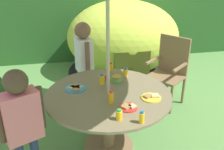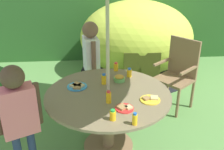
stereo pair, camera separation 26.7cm
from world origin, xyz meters
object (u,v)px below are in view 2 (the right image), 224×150
at_px(plate_center_back, 124,108).
at_px(juice_bottle_mid_right, 129,73).
at_px(dome_tent, 136,38).
at_px(child_in_pink_shirt, 18,111).
at_px(child_in_white_shirt, 91,55).
at_px(snack_bowl, 119,78).
at_px(wooden_chair, 178,70).
at_px(juice_bottle_near_left, 135,119).
at_px(juice_bottle_far_left, 104,79).
at_px(juice_bottle_far_right, 113,115).
at_px(garden_table, 108,107).
at_px(juice_bottle_center_front, 109,97).
at_px(plate_near_right, 150,99).
at_px(cup_near, 107,76).
at_px(plate_back_edge, 77,86).
at_px(juice_bottle_mid_left, 116,67).

bearing_deg(plate_center_back, juice_bottle_mid_right, 78.59).
distance_m(dome_tent, child_in_pink_shirt, 3.00).
xyz_separation_m(child_in_white_shirt, plate_center_back, (0.31, -1.26, -0.09)).
xyz_separation_m(snack_bowl, plate_center_back, (-0.01, -0.62, -0.02)).
bearing_deg(juice_bottle_mid_right, dome_tent, 77.86).
bearing_deg(wooden_chair, juice_bottle_near_left, -70.27).
height_order(juice_bottle_far_left, juice_bottle_far_right, juice_bottle_far_left).
xyz_separation_m(garden_table, plate_center_back, (0.14, -0.33, 0.18)).
bearing_deg(juice_bottle_far_right, juice_bottle_center_front, 93.31).
distance_m(juice_bottle_far_left, juice_bottle_far_right, 0.73).
xyz_separation_m(plate_near_right, juice_bottle_far_left, (-0.45, 0.41, 0.05)).
bearing_deg(juice_bottle_near_left, snack_bowl, 92.85).
distance_m(snack_bowl, juice_bottle_mid_right, 0.18).
distance_m(juice_bottle_near_left, juice_bottle_far_right, 0.20).
relative_size(wooden_chair, child_in_white_shirt, 0.80).
bearing_deg(juice_bottle_far_left, juice_bottle_center_front, -86.55).
distance_m(juice_bottle_mid_right, cup_near, 0.27).
distance_m(wooden_chair, cup_near, 1.18).
height_order(garden_table, juice_bottle_near_left, juice_bottle_near_left).
distance_m(child_in_pink_shirt, plate_back_edge, 0.75).
distance_m(garden_table, juice_bottle_far_left, 0.32).
relative_size(juice_bottle_far_left, juice_bottle_center_front, 0.95).
bearing_deg(plate_near_right, juice_bottle_center_front, -178.12).
bearing_deg(dome_tent, juice_bottle_far_left, -107.00).
relative_size(garden_table, child_in_white_shirt, 1.06).
bearing_deg(garden_table, child_in_pink_shirt, -154.74).
relative_size(snack_bowl, plate_near_right, 0.65).
relative_size(child_in_white_shirt, cup_near, 21.92).
bearing_deg(cup_near, juice_bottle_far_left, -108.53).
height_order(garden_table, juice_bottle_center_front, juice_bottle_center_front).
bearing_deg(wooden_chair, dome_tent, 157.55).
height_order(child_in_white_shirt, plate_center_back, child_in_white_shirt).
bearing_deg(plate_back_edge, garden_table, -26.28).
height_order(plate_back_edge, juice_bottle_far_right, juice_bottle_far_right).
bearing_deg(juice_bottle_center_front, plate_back_edge, 132.29).
relative_size(plate_center_back, plate_near_right, 0.88).
bearing_deg(plate_center_back, juice_bottle_far_left, 106.85).
bearing_deg(garden_table, juice_bottle_mid_left, 76.88).
bearing_deg(plate_back_edge, snack_bowl, 14.15).
xyz_separation_m(juice_bottle_mid_left, cup_near, (-0.12, -0.23, -0.02)).
height_order(plate_back_edge, plate_near_right, same).
xyz_separation_m(plate_back_edge, juice_bottle_mid_left, (0.48, 0.43, 0.04)).
height_order(garden_table, juice_bottle_far_right, juice_bottle_far_right).
xyz_separation_m(wooden_chair, plate_center_back, (-0.93, -1.21, 0.16)).
xyz_separation_m(garden_table, juice_bottle_mid_right, (0.29, 0.41, 0.22)).
bearing_deg(juice_bottle_near_left, juice_bottle_mid_right, 84.80).
bearing_deg(child_in_pink_shirt, juice_bottle_far_right, -32.41).
xyz_separation_m(child_in_white_shirt, juice_bottle_near_left, (0.37, -1.52, -0.05)).
height_order(plate_center_back, cup_near, cup_near).
xyz_separation_m(plate_back_edge, juice_bottle_center_front, (0.33, -0.36, 0.05)).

